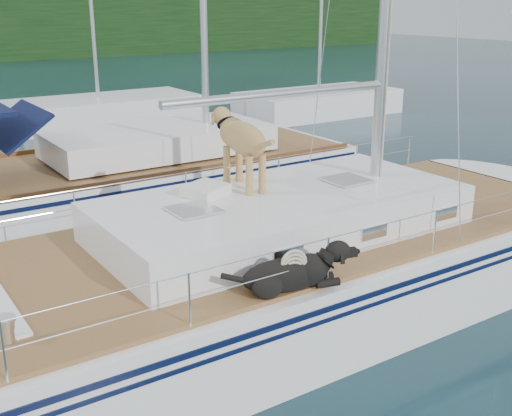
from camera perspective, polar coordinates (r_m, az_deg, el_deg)
ground at (r=9.30m, az=-1.91°, el=-10.27°), size 120.00×120.00×0.00m
main_sailboat at (r=9.04m, az=-1.45°, el=-6.29°), size 12.00×3.89×14.01m
neighbor_sailboat at (r=14.16m, az=-12.45°, el=2.12°), size 11.00×3.50×13.30m
bg_boat_center at (r=24.75m, az=-13.77°, el=8.35°), size 7.20×3.00×11.65m
bg_boat_east at (r=26.08m, az=5.56°, el=9.26°), size 6.40×3.00×11.65m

